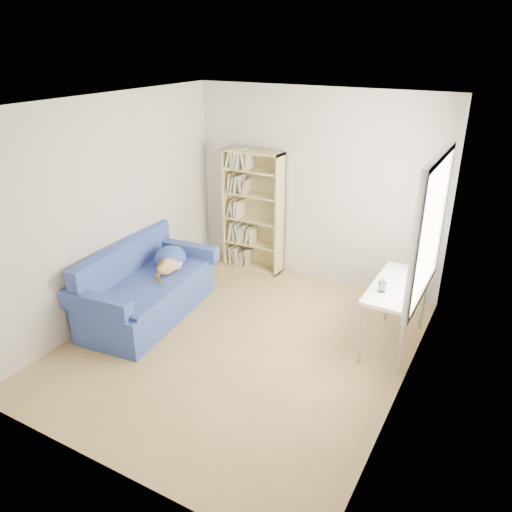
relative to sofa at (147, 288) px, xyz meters
The scene contains 6 objects.
ground 1.39m from the sofa, ahead, with size 4.00×4.00×0.00m, color #A38349.
room_shell 1.94m from the sofa, ahead, with size 3.54×4.04×2.62m.
sofa is the anchor object (origin of this frame).
bookshelf 1.91m from the sofa, 74.89° to the left, with size 0.87×0.27×1.74m.
desk 2.93m from the sofa, 14.97° to the left, with size 0.51×1.12×0.75m.
pen_cup 2.79m from the sofa, 10.98° to the left, with size 0.09×0.09×0.17m.
Camera 1 is at (2.43, -4.02, 3.15)m, focal length 35.00 mm.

